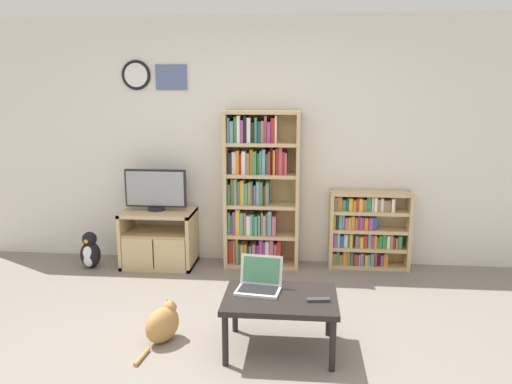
{
  "coord_description": "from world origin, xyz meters",
  "views": [
    {
      "loc": [
        0.48,
        -2.93,
        1.86
      ],
      "look_at": [
        0.09,
        1.28,
        0.98
      ],
      "focal_mm": 35.0,
      "sensor_mm": 36.0,
      "label": 1
    }
  ],
  "objects_px": {
    "remote_near_laptop": "(318,300)",
    "bookshelf_tall": "(258,191)",
    "coffee_table": "(280,302)",
    "laptop": "(259,282)",
    "television": "(156,190)",
    "tv_stand": "(159,238)",
    "bookshelf_short": "(366,230)",
    "penguin_figurine": "(90,252)",
    "cat": "(164,324)"
  },
  "relations": [
    {
      "from": "remote_near_laptop",
      "to": "bookshelf_tall",
      "type": "bearing_deg",
      "value": 9.12
    },
    {
      "from": "bookshelf_tall",
      "to": "coffee_table",
      "type": "distance_m",
      "value": 1.86
    },
    {
      "from": "laptop",
      "to": "remote_near_laptop",
      "type": "distance_m",
      "value": 0.46
    },
    {
      "from": "coffee_table",
      "to": "remote_near_laptop",
      "type": "height_order",
      "value": "remote_near_laptop"
    },
    {
      "from": "television",
      "to": "tv_stand",
      "type": "bearing_deg",
      "value": -57.09
    },
    {
      "from": "bookshelf_tall",
      "to": "laptop",
      "type": "height_order",
      "value": "bookshelf_tall"
    },
    {
      "from": "bookshelf_short",
      "to": "coffee_table",
      "type": "distance_m",
      "value": 1.98
    },
    {
      "from": "penguin_figurine",
      "to": "laptop",
      "type": "bearing_deg",
      "value": -36.11
    },
    {
      "from": "bookshelf_short",
      "to": "coffee_table",
      "type": "xyz_separation_m",
      "value": [
        -0.82,
        -1.81,
        -0.04
      ]
    },
    {
      "from": "laptop",
      "to": "bookshelf_tall",
      "type": "bearing_deg",
      "value": 103.07
    },
    {
      "from": "tv_stand",
      "to": "remote_near_laptop",
      "type": "bearing_deg",
      "value": -46.34
    },
    {
      "from": "coffee_table",
      "to": "laptop",
      "type": "xyz_separation_m",
      "value": [
        -0.16,
        0.11,
        0.11
      ]
    },
    {
      "from": "bookshelf_tall",
      "to": "bookshelf_short",
      "type": "distance_m",
      "value": 1.21
    },
    {
      "from": "television",
      "to": "bookshelf_tall",
      "type": "xyz_separation_m",
      "value": [
        1.07,
        0.09,
        -0.01
      ]
    },
    {
      "from": "television",
      "to": "bookshelf_tall",
      "type": "distance_m",
      "value": 1.07
    },
    {
      "from": "bookshelf_short",
      "to": "cat",
      "type": "xyz_separation_m",
      "value": [
        -1.69,
        -1.76,
        -0.26
      ]
    },
    {
      "from": "tv_stand",
      "to": "laptop",
      "type": "height_order",
      "value": "laptop"
    },
    {
      "from": "coffee_table",
      "to": "tv_stand",
      "type": "bearing_deg",
      "value": 129.61
    },
    {
      "from": "television",
      "to": "cat",
      "type": "relative_size",
      "value": 1.19
    },
    {
      "from": "cat",
      "to": "bookshelf_short",
      "type": "bearing_deg",
      "value": 75.09
    },
    {
      "from": "bookshelf_tall",
      "to": "cat",
      "type": "height_order",
      "value": "bookshelf_tall"
    },
    {
      "from": "bookshelf_tall",
      "to": "coffee_table",
      "type": "xyz_separation_m",
      "value": [
        0.32,
        -1.78,
        -0.44
      ]
    },
    {
      "from": "laptop",
      "to": "penguin_figurine",
      "type": "bearing_deg",
      "value": 151.38
    },
    {
      "from": "bookshelf_short",
      "to": "penguin_figurine",
      "type": "relative_size",
      "value": 2.12
    },
    {
      "from": "remote_near_laptop",
      "to": "cat",
      "type": "xyz_separation_m",
      "value": [
        -1.14,
        0.1,
        -0.28
      ]
    },
    {
      "from": "television",
      "to": "remote_near_laptop",
      "type": "xyz_separation_m",
      "value": [
        1.66,
        -1.75,
        -0.4
      ]
    },
    {
      "from": "remote_near_laptop",
      "to": "laptop",
      "type": "bearing_deg",
      "value": 60.05
    },
    {
      "from": "tv_stand",
      "to": "cat",
      "type": "bearing_deg",
      "value": -72.95
    },
    {
      "from": "coffee_table",
      "to": "penguin_figurine",
      "type": "relative_size",
      "value": 2.05
    },
    {
      "from": "penguin_figurine",
      "to": "tv_stand",
      "type": "bearing_deg",
      "value": 12.04
    },
    {
      "from": "laptop",
      "to": "cat",
      "type": "distance_m",
      "value": 0.79
    },
    {
      "from": "television",
      "to": "coffee_table",
      "type": "relative_size",
      "value": 0.8
    },
    {
      "from": "cat",
      "to": "penguin_figurine",
      "type": "relative_size",
      "value": 1.38
    },
    {
      "from": "penguin_figurine",
      "to": "television",
      "type": "bearing_deg",
      "value": 15.46
    },
    {
      "from": "laptop",
      "to": "television",
      "type": "bearing_deg",
      "value": 135.39
    },
    {
      "from": "coffee_table",
      "to": "remote_near_laptop",
      "type": "bearing_deg",
      "value": -12.66
    },
    {
      "from": "cat",
      "to": "penguin_figurine",
      "type": "distance_m",
      "value": 1.88
    },
    {
      "from": "bookshelf_short",
      "to": "laptop",
      "type": "xyz_separation_m",
      "value": [
        -0.97,
        -1.7,
        0.07
      ]
    },
    {
      "from": "bookshelf_tall",
      "to": "bookshelf_short",
      "type": "relative_size",
      "value": 1.98
    },
    {
      "from": "bookshelf_tall",
      "to": "penguin_figurine",
      "type": "xyz_separation_m",
      "value": [
        -1.75,
        -0.28,
        -0.63
      ]
    },
    {
      "from": "tv_stand",
      "to": "bookshelf_short",
      "type": "xyz_separation_m",
      "value": [
        2.18,
        0.16,
        0.1
      ]
    },
    {
      "from": "remote_near_laptop",
      "to": "cat",
      "type": "height_order",
      "value": "remote_near_laptop"
    },
    {
      "from": "television",
      "to": "remote_near_laptop",
      "type": "bearing_deg",
      "value": -46.54
    },
    {
      "from": "penguin_figurine",
      "to": "bookshelf_tall",
      "type": "bearing_deg",
      "value": 9.01
    },
    {
      "from": "laptop",
      "to": "tv_stand",
      "type": "bearing_deg",
      "value": 135.51
    },
    {
      "from": "cat",
      "to": "remote_near_laptop",
      "type": "bearing_deg",
      "value": 23.61
    },
    {
      "from": "television",
      "to": "coffee_table",
      "type": "bearing_deg",
      "value": -50.52
    },
    {
      "from": "coffee_table",
      "to": "cat",
      "type": "height_order",
      "value": "coffee_table"
    },
    {
      "from": "penguin_figurine",
      "to": "cat",
      "type": "bearing_deg",
      "value": -50.59
    },
    {
      "from": "remote_near_laptop",
      "to": "penguin_figurine",
      "type": "height_order",
      "value": "remote_near_laptop"
    }
  ]
}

